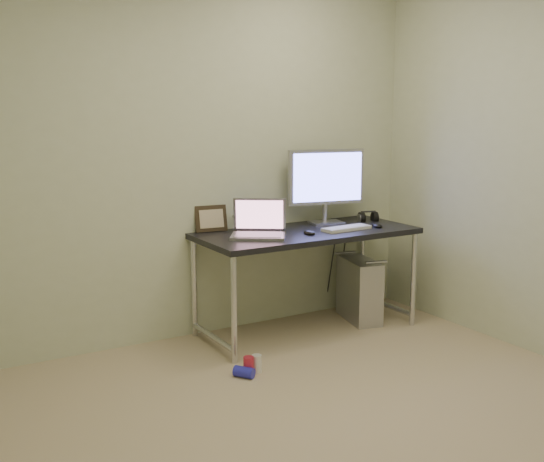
# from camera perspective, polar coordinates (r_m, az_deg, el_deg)

# --- Properties ---
(floor) EXTENTS (3.50, 3.50, 0.00)m
(floor) POSITION_cam_1_polar(r_m,az_deg,el_deg) (3.68, 6.17, -16.06)
(floor) COLOR tan
(floor) RESTS_ON ground
(wall_back) EXTENTS (3.50, 0.02, 2.50)m
(wall_back) POSITION_cam_1_polar(r_m,az_deg,el_deg) (4.82, -6.15, 5.79)
(wall_back) COLOR beige
(wall_back) RESTS_ON ground
(desk) EXTENTS (1.59, 0.70, 0.75)m
(desk) POSITION_cam_1_polar(r_m,az_deg,el_deg) (4.93, 2.92, -0.86)
(desk) COLOR black
(desk) RESTS_ON ground
(tower_computer) EXTENTS (0.30, 0.49, 0.51)m
(tower_computer) POSITION_cam_1_polar(r_m,az_deg,el_deg) (5.31, 7.31, -4.90)
(tower_computer) COLOR #B7B7BC
(tower_computer) RESTS_ON ground
(cable_a) EXTENTS (0.01, 0.16, 0.69)m
(cable_a) POSITION_cam_1_polar(r_m,az_deg,el_deg) (5.47, 5.03, -2.65)
(cable_a) COLOR black
(cable_a) RESTS_ON ground
(cable_b) EXTENTS (0.02, 0.11, 0.71)m
(cable_b) POSITION_cam_1_polar(r_m,az_deg,el_deg) (5.51, 5.91, -2.78)
(cable_b) COLOR black
(cable_b) RESTS_ON ground
(can_red) EXTENTS (0.07, 0.07, 0.12)m
(can_red) POSITION_cam_1_polar(r_m,az_deg,el_deg) (4.27, -1.97, -11.23)
(can_red) COLOR #BC2138
(can_red) RESTS_ON ground
(can_white) EXTENTS (0.08, 0.08, 0.11)m
(can_white) POSITION_cam_1_polar(r_m,az_deg,el_deg) (4.32, -1.29, -11.04)
(can_white) COLOR silver
(can_white) RESTS_ON ground
(can_blue) EXTENTS (0.13, 0.14, 0.07)m
(can_blue) POSITION_cam_1_polar(r_m,az_deg,el_deg) (4.25, -2.35, -11.71)
(can_blue) COLOR #2728C2
(can_blue) RESTS_ON ground
(laptop) EXTENTS (0.47, 0.45, 0.25)m
(laptop) POSITION_cam_1_polar(r_m,az_deg,el_deg) (4.70, -1.11, 0.30)
(laptop) COLOR #A8A8AE
(laptop) RESTS_ON desk
(monitor) EXTENTS (0.60, 0.22, 0.57)m
(monitor) POSITION_cam_1_polar(r_m,az_deg,el_deg) (5.16, 4.56, 4.24)
(monitor) COLOR #A8A8AE
(monitor) RESTS_ON desk
(keyboard) EXTENTS (0.39, 0.15, 0.02)m
(keyboard) POSITION_cam_1_polar(r_m,az_deg,el_deg) (4.96, 6.25, 0.23)
(keyboard) COLOR silver
(keyboard) RESTS_ON desk
(mouse_right) EXTENTS (0.10, 0.13, 0.04)m
(mouse_right) POSITION_cam_1_polar(r_m,az_deg,el_deg) (5.10, 8.80, 0.53)
(mouse_right) COLOR black
(mouse_right) RESTS_ON desk
(mouse_left) EXTENTS (0.07, 0.10, 0.04)m
(mouse_left) POSITION_cam_1_polar(r_m,az_deg,el_deg) (4.77, 3.15, -0.07)
(mouse_left) COLOR black
(mouse_left) RESTS_ON desk
(headphones) EXTENTS (0.17, 0.10, 0.10)m
(headphones) POSITION_cam_1_polar(r_m,az_deg,el_deg) (5.36, 8.05, 1.11)
(headphones) COLOR black
(headphones) RESTS_ON desk
(picture_frame) EXTENTS (0.24, 0.09, 0.19)m
(picture_frame) POSITION_cam_1_polar(r_m,az_deg,el_deg) (4.88, -5.13, 1.05)
(picture_frame) COLOR black
(picture_frame) RESTS_ON desk
(webcam) EXTENTS (0.04, 0.04, 0.12)m
(webcam) POSITION_cam_1_polar(r_m,az_deg,el_deg) (4.91, -3.05, 1.09)
(webcam) COLOR silver
(webcam) RESTS_ON desk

